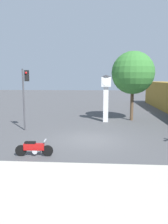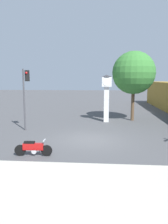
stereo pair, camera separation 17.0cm
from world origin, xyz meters
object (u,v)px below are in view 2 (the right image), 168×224
(motorcycle, at_px, (33,148))
(traffic_light, at_px, (26,89))
(street_tree, at_px, (134,73))
(clock_tower, at_px, (107,91))

(motorcycle, relative_size, traffic_light, 0.42)
(motorcycle, distance_m, street_tree, 12.46)
(motorcycle, xyz_separation_m, traffic_light, (-2.20, 5.41, 2.72))
(street_tree, bearing_deg, motorcycle, -122.03)
(clock_tower, height_order, traffic_light, traffic_light)
(traffic_light, distance_m, street_tree, 9.71)
(motorcycle, height_order, traffic_light, traffic_light)
(traffic_light, bearing_deg, motorcycle, -67.88)
(motorcycle, relative_size, street_tree, 0.30)
(traffic_light, relative_size, street_tree, 0.72)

